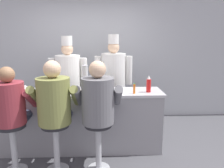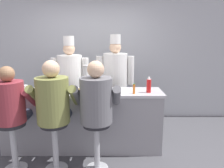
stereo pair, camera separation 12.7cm
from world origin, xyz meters
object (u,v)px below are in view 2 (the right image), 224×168
at_px(diner_seated_olive, 54,103).
at_px(cook_in_whites_near, 70,80).
at_px(hot_sauce_bottle_orange, 134,89).
at_px(mustard_bottle_yellow, 94,85).
at_px(coffee_mug_white, 25,88).
at_px(cereal_bowl, 50,91).
at_px(breakfast_plate, 76,90).
at_px(diner_seated_grey, 96,103).
at_px(diner_seated_maroon, 11,106).
at_px(water_pitcher_clear, 104,84).
at_px(cup_stack_steel, 86,77).
at_px(ketchup_bottle_red, 149,85).
at_px(cook_in_whites_far, 115,78).

bearing_deg(diner_seated_olive, cook_in_whites_near, 90.92).
bearing_deg(hot_sauce_bottle_orange, cook_in_whites_near, 141.72).
xyz_separation_m(mustard_bottle_yellow, hot_sauce_bottle_orange, (0.60, -0.10, -0.04)).
bearing_deg(coffee_mug_white, cereal_bowl, -15.84).
relative_size(breakfast_plate, diner_seated_grey, 0.19).
distance_m(cereal_bowl, diner_seated_maroon, 0.61).
height_order(diner_seated_olive, cook_in_whites_near, cook_in_whites_near).
distance_m(breakfast_plate, cereal_bowl, 0.39).
bearing_deg(diner_seated_grey, diner_seated_olive, 179.97).
xyz_separation_m(mustard_bottle_yellow, diner_seated_grey, (0.07, -0.51, -0.14)).
relative_size(water_pitcher_clear, breakfast_plate, 0.77).
bearing_deg(water_pitcher_clear, cereal_bowl, -168.80).
height_order(water_pitcher_clear, diner_seated_olive, diner_seated_olive).
distance_m(water_pitcher_clear, cup_stack_steel, 0.34).
bearing_deg(diner_seated_olive, breakfast_plate, 69.73).
relative_size(cereal_bowl, coffee_mug_white, 1.09).
distance_m(hot_sauce_bottle_orange, coffee_mug_white, 1.69).
xyz_separation_m(hot_sauce_bottle_orange, diner_seated_maroon, (-1.65, -0.41, -0.13)).
bearing_deg(hot_sauce_bottle_orange, coffee_mug_white, 174.05).
bearing_deg(diner_seated_maroon, diner_seated_grey, 0.19).
height_order(diner_seated_maroon, cook_in_whites_near, cook_in_whites_near).
relative_size(mustard_bottle_yellow, water_pitcher_clear, 1.11).
distance_m(ketchup_bottle_red, mustard_bottle_yellow, 0.83).
bearing_deg(diner_seated_maroon, ketchup_bottle_red, 14.66).
bearing_deg(cereal_bowl, diner_seated_olive, -69.66).
height_order(cup_stack_steel, diner_seated_maroon, diner_seated_maroon).
relative_size(mustard_bottle_yellow, diner_seated_maroon, 0.17).
relative_size(breakfast_plate, coffee_mug_white, 2.04).
relative_size(cup_stack_steel, cook_in_whites_near, 0.21).
bearing_deg(cook_in_whites_far, diner_seated_maroon, -134.84).
bearing_deg(ketchup_bottle_red, coffee_mug_white, 177.24).
relative_size(ketchup_bottle_red, breakfast_plate, 0.93).
height_order(hot_sauce_bottle_orange, diner_seated_olive, diner_seated_olive).
xyz_separation_m(water_pitcher_clear, cook_in_whites_far, (0.19, 0.77, -0.05)).
xyz_separation_m(cup_stack_steel, diner_seated_maroon, (-0.90, -0.75, -0.25)).
height_order(cup_stack_steel, cook_in_whites_near, cook_in_whites_near).
bearing_deg(coffee_mug_white, diner_seated_olive, -44.45).
xyz_separation_m(hot_sauce_bottle_orange, coffee_mug_white, (-1.69, 0.18, -0.03)).
distance_m(cup_stack_steel, diner_seated_maroon, 1.20).
xyz_separation_m(mustard_bottle_yellow, cook_in_whites_near, (-0.52, 0.77, -0.07)).
xyz_separation_m(ketchup_bottle_red, diner_seated_olive, (-1.32, -0.49, -0.14)).
xyz_separation_m(coffee_mug_white, cup_stack_steel, (0.93, 0.17, 0.15)).
bearing_deg(cook_in_whites_near, mustard_bottle_yellow, -56.31).
xyz_separation_m(diner_seated_olive, diner_seated_grey, (0.56, -0.00, -0.00)).
distance_m(ketchup_bottle_red, cup_stack_steel, 1.02).
relative_size(coffee_mug_white, diner_seated_grey, 0.09).
bearing_deg(breakfast_plate, diner_seated_olive, -110.27).
xyz_separation_m(ketchup_bottle_red, mustard_bottle_yellow, (-0.83, 0.02, -0.01)).
distance_m(water_pitcher_clear, cook_in_whites_near, 0.94).
bearing_deg(diner_seated_grey, cook_in_whites_far, 79.18).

